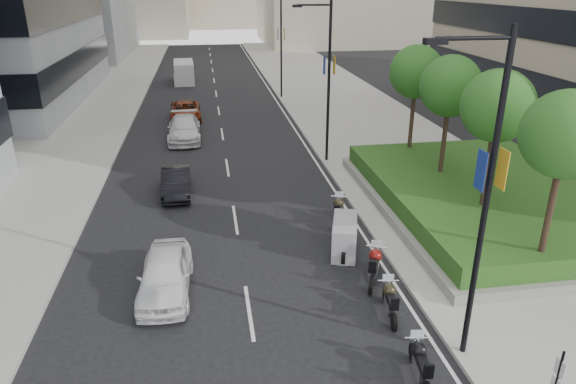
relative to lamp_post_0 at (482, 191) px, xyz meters
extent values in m
cube|color=#9E9B93|center=(4.86, 29.00, -4.99)|extent=(10.00, 100.00, 0.15)
cube|color=#9E9B93|center=(-16.14, 29.00, -4.99)|extent=(8.00, 100.00, 0.15)
cube|color=silver|center=(-0.44, 29.00, -5.06)|extent=(0.12, 100.00, 0.01)
cube|color=silver|center=(-5.64, 29.00, -5.06)|extent=(0.12, 100.00, 0.01)
cube|color=gray|center=(5.86, 9.00, -4.72)|extent=(10.00, 14.00, 0.40)
cube|color=#124016|center=(5.86, 9.00, -4.12)|extent=(9.40, 13.40, 0.80)
cylinder|color=#332319|center=(4.36, 3.00, -2.52)|extent=(0.22, 0.22, 4.00)
sphere|color=#245119|center=(4.36, 3.00, 0.38)|extent=(2.80, 2.80, 2.80)
cylinder|color=#332319|center=(4.36, 7.00, -2.52)|extent=(0.22, 0.22, 4.00)
sphere|color=#245119|center=(4.36, 7.00, 0.38)|extent=(2.80, 2.80, 2.80)
cylinder|color=#332319|center=(4.36, 11.00, -2.52)|extent=(0.22, 0.22, 4.00)
sphere|color=#245119|center=(4.36, 11.00, 0.38)|extent=(2.80, 2.80, 2.80)
cylinder|color=#332319|center=(4.36, 15.00, -2.52)|extent=(0.22, 0.22, 4.00)
sphere|color=#245119|center=(4.36, 15.00, 0.38)|extent=(2.80, 2.80, 2.80)
cylinder|color=black|center=(0.16, 0.00, -0.57)|extent=(0.16, 0.16, 9.00)
cylinder|color=black|center=(-0.74, 0.00, 3.63)|extent=(1.80, 0.10, 0.10)
cube|color=black|center=(-1.64, 0.00, 3.58)|extent=(0.50, 0.22, 0.14)
cube|color=gold|center=(0.44, 0.00, 0.53)|extent=(0.02, 0.45, 1.00)
cube|color=navy|center=(-0.12, 0.00, 0.53)|extent=(0.02, 0.45, 1.00)
cylinder|color=black|center=(0.16, 17.00, -0.57)|extent=(0.16, 0.16, 9.00)
cylinder|color=black|center=(-0.74, 17.00, 3.63)|extent=(1.80, 0.10, 0.10)
cube|color=black|center=(-1.64, 17.00, 3.58)|extent=(0.50, 0.22, 0.14)
cube|color=gold|center=(0.44, 17.00, 0.53)|extent=(0.02, 0.45, 1.00)
cube|color=navy|center=(-0.12, 17.00, 0.53)|extent=(0.02, 0.45, 1.00)
cylinder|color=black|center=(0.16, 35.00, -0.57)|extent=(0.16, 0.16, 9.00)
cube|color=gold|center=(0.44, 35.00, 0.53)|extent=(0.02, 0.45, 1.00)
cube|color=navy|center=(-0.12, 35.00, 0.53)|extent=(0.02, 0.45, 1.00)
cube|color=silver|center=(0.66, -3.00, -3.02)|extent=(0.02, 0.32, 0.42)
cylinder|color=black|center=(-1.36, -0.05, -4.78)|extent=(0.19, 0.59, 0.58)
cube|color=silver|center=(-1.47, -0.83, -4.62)|extent=(0.39, 0.82, 0.39)
sphere|color=black|center=(-1.43, -0.53, -4.27)|extent=(0.45, 0.45, 0.45)
cube|color=black|center=(-1.51, -1.11, -4.32)|extent=(0.36, 0.73, 0.15)
cylinder|color=silver|center=(-1.39, -0.28, -4.06)|extent=(0.69, 0.15, 0.05)
cylinder|color=black|center=(-1.39, 1.37, -4.78)|extent=(0.20, 0.58, 0.57)
cylinder|color=black|center=(-1.16, 2.81, -4.78)|extent=(0.20, 0.58, 0.57)
cube|color=silver|center=(-1.28, 2.05, -4.63)|extent=(0.39, 0.81, 0.38)
sphere|color=#2B2617|center=(-1.23, 2.35, -4.28)|extent=(0.44, 0.44, 0.44)
cube|color=black|center=(-1.33, 1.78, -4.34)|extent=(0.36, 0.72, 0.15)
cylinder|color=silver|center=(-1.19, 2.59, -4.08)|extent=(0.67, 0.15, 0.05)
cylinder|color=black|center=(-1.46, 3.43, -4.76)|extent=(0.36, 0.61, 0.62)
cylinder|color=black|center=(-0.81, 4.89, -4.76)|extent=(0.36, 0.61, 0.62)
cube|color=silver|center=(-1.15, 4.12, -4.59)|extent=(0.62, 0.89, 0.42)
sphere|color=maroon|center=(-1.02, 4.42, -4.21)|extent=(0.48, 0.48, 0.48)
cube|color=black|center=(-1.27, 3.84, -4.27)|extent=(0.56, 0.80, 0.16)
cylinder|color=silver|center=(-0.91, 4.66, -3.99)|extent=(0.69, 0.35, 0.05)
cylinder|color=black|center=(-1.86, 5.55, -4.74)|extent=(0.31, 0.67, 0.66)
cylinder|color=black|center=(-1.38, 7.18, -4.74)|extent=(0.31, 0.67, 0.66)
cube|color=gray|center=(-1.62, 6.36, -4.38)|extent=(1.50, 2.39, 1.33)
cylinder|color=black|center=(-1.48, 8.17, -4.76)|extent=(0.30, 0.61, 0.60)
cylinder|color=black|center=(-0.98, 9.64, -4.76)|extent=(0.30, 0.61, 0.60)
cube|color=silver|center=(-1.24, 8.86, -4.60)|extent=(0.54, 0.88, 0.41)
sphere|color=#2E2A1A|center=(-1.14, 9.17, -4.23)|extent=(0.47, 0.47, 0.47)
cube|color=black|center=(-1.34, 8.58, -4.29)|extent=(0.49, 0.78, 0.16)
cylinder|color=silver|center=(-1.06, 9.41, -4.02)|extent=(0.70, 0.27, 0.05)
imported|color=white|center=(-8.32, 4.57, -4.35)|extent=(1.83, 4.25, 1.43)
imported|color=black|center=(-8.32, 13.47, -4.42)|extent=(1.45, 3.92, 1.28)
imported|color=silver|center=(-8.17, 23.05, -4.31)|extent=(2.18, 5.22, 1.51)
imported|color=maroon|center=(-8.22, 28.45, -4.39)|extent=(2.41, 4.96, 1.36)
cube|color=silver|center=(-8.71, 44.37, -3.99)|extent=(2.17, 5.19, 2.15)
cube|color=silver|center=(-8.71, 42.42, -4.50)|extent=(2.00, 1.31, 1.12)
cylinder|color=black|center=(-9.53, 42.53, -4.71)|extent=(0.26, 0.72, 0.72)
cylinder|color=black|center=(-7.89, 42.53, -4.71)|extent=(0.26, 0.72, 0.72)
cylinder|color=black|center=(-9.53, 46.00, -4.71)|extent=(0.26, 0.72, 0.72)
cylinder|color=black|center=(-7.89, 46.00, -4.71)|extent=(0.26, 0.72, 0.72)
camera|label=1|loc=(-6.60, -10.80, 4.78)|focal=32.00mm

